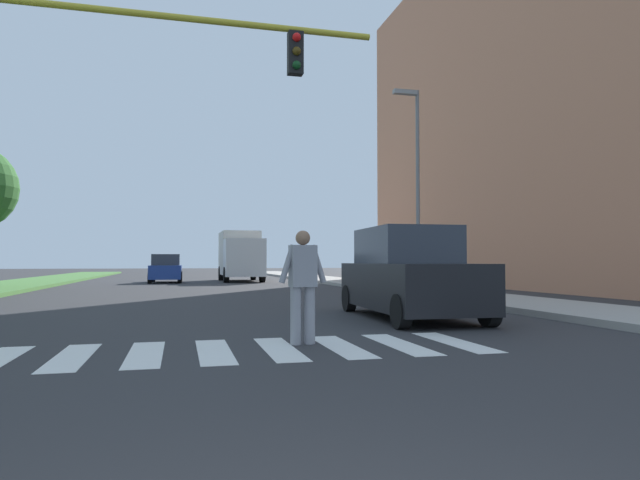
# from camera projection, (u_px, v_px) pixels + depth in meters

# --- Properties ---
(ground_plane) EXTENTS (140.00, 140.00, 0.00)m
(ground_plane) POSITION_uv_depth(u_px,v_px,m) (188.00, 284.00, 30.50)
(ground_plane) COLOR #2D2D30
(crosswalk) EXTENTS (7.65, 2.20, 0.01)m
(crosswalk) POSITION_uv_depth(u_px,v_px,m) (214.00, 351.00, 7.60)
(crosswalk) COLOR silver
(crosswalk) RESTS_ON ground_plane
(median_strip) EXTENTS (3.88, 64.00, 0.15)m
(median_strip) POSITION_uv_depth(u_px,v_px,m) (11.00, 286.00, 26.54)
(median_strip) COLOR #477A38
(median_strip) RESTS_ON ground_plane
(apartment_block_right) EXTENTS (14.74, 29.02, 18.16)m
(apartment_block_right) POSITION_uv_depth(u_px,v_px,m) (613.00, 106.00, 28.18)
(apartment_block_right) COLOR tan
(apartment_block_right) RESTS_ON ground_plane
(sidewalk_right) EXTENTS (3.00, 64.00, 0.15)m
(sidewalk_right) POSITION_uv_depth(u_px,v_px,m) (350.00, 282.00, 30.68)
(sidewalk_right) COLOR #9E9991
(sidewalk_right) RESTS_ON ground_plane
(street_lamp_right) EXTENTS (1.02, 0.24, 7.50)m
(street_lamp_right) POSITION_uv_depth(u_px,v_px,m) (415.00, 171.00, 20.78)
(street_lamp_right) COLOR slate
(street_lamp_right) RESTS_ON sidewalk_right
(pedestrian_performer) EXTENTS (0.75, 0.28, 1.69)m
(pedestrian_performer) POSITION_uv_depth(u_px,v_px,m) (303.00, 281.00, 8.28)
(pedestrian_performer) COLOR gray
(pedestrian_performer) RESTS_ON ground_plane
(suv_crossing) EXTENTS (2.14, 4.68, 1.97)m
(suv_crossing) POSITION_uv_depth(u_px,v_px,m) (408.00, 275.00, 12.14)
(suv_crossing) COLOR black
(suv_crossing) RESTS_ON ground_plane
(sedan_midblock) EXTENTS (1.87, 4.08, 1.64)m
(sedan_midblock) POSITION_uv_depth(u_px,v_px,m) (166.00, 269.00, 32.41)
(sedan_midblock) COLOR navy
(sedan_midblock) RESTS_ON ground_plane
(truck_box_delivery) EXTENTS (2.40, 6.20, 3.10)m
(truck_box_delivery) POSITION_uv_depth(u_px,v_px,m) (240.00, 255.00, 34.69)
(truck_box_delivery) COLOR silver
(truck_box_delivery) RESTS_ON ground_plane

